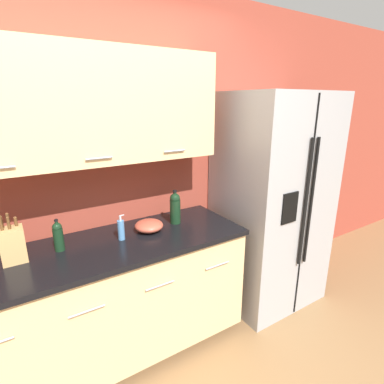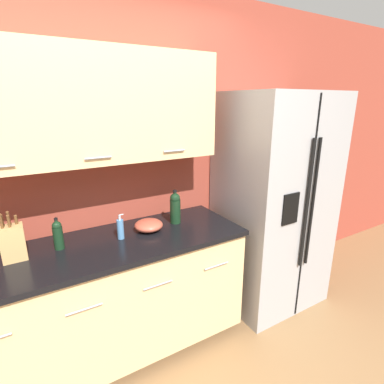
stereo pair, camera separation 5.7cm
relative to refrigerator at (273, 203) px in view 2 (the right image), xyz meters
name	(u,v)px [view 2 (the right image)]	position (x,y,z in m)	size (l,w,h in m)	color
wall_back	(90,160)	(-1.46, 0.35, 0.47)	(10.00, 0.39, 2.60)	#993D2D
counter_unit	(111,300)	(-1.48, 0.05, -0.48)	(1.90, 0.64, 0.90)	black
refrigerator	(273,203)	(0.00, 0.00, 0.00)	(0.88, 0.74, 1.88)	#9E9EA0
knife_block	(13,242)	(-1.99, 0.12, 0.07)	(0.13, 0.11, 0.30)	tan
wine_bottle	(175,207)	(-0.92, 0.12, 0.09)	(0.08, 0.08, 0.26)	black
soap_dispenser	(120,229)	(-1.37, 0.06, 0.04)	(0.05, 0.05, 0.18)	#4C7FB2
oil_bottle	(58,234)	(-1.75, 0.12, 0.06)	(0.06, 0.06, 0.21)	black
mixing_bowl	(149,225)	(-1.15, 0.09, 0.01)	(0.20, 0.20, 0.08)	#B24C38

